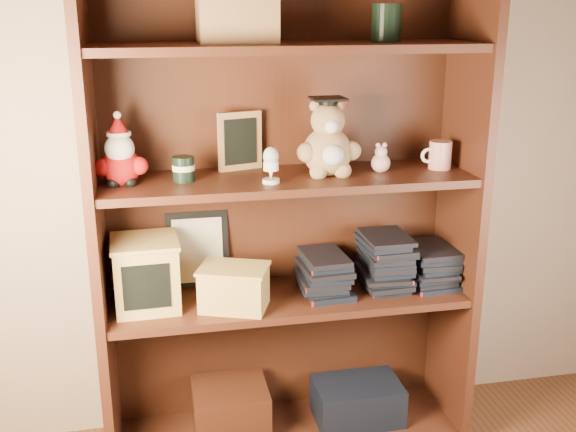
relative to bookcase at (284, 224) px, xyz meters
The scene contains 16 objects.
bookcase is the anchor object (origin of this frame).
shelf_lower 0.25m from the bookcase, 87.06° to the right, with size 1.14×0.33×0.02m.
shelf_upper 0.17m from the bookcase, 87.06° to the right, with size 1.14×0.33×0.02m.
santa_plush 0.56m from the bookcase, behind, with size 0.16×0.11×0.22m.
teachers_tin 0.38m from the bookcase, behind, with size 0.07×0.07×0.08m.
chalkboard_plaque 0.30m from the bookcase, 153.68° to the left, with size 0.14×0.10×0.19m.
egg_cup 0.27m from the bookcase, 117.09° to the right, with size 0.05×0.05×0.11m.
grad_teddy_bear 0.30m from the bookcase, 24.58° to the right, with size 0.20×0.17×0.25m.
pink_figurine 0.37m from the bookcase, ahead, with size 0.06×0.06×0.10m.
teacher_mug 0.55m from the bookcase, ahead, with size 0.10×0.07×0.09m.
certificate_frame 0.31m from the bookcase, 162.37° to the left, with size 0.21×0.05×0.26m.
treats_box 0.46m from the bookcase, behind, with size 0.21×0.21×0.22m.
pencils_box 0.27m from the bookcase, 147.32° to the right, with size 0.25×0.21×0.14m.
book_stack_left 0.21m from the bookcase, 22.59° to the right, with size 0.14×0.20×0.13m.
book_stack_mid 0.36m from the bookcase, ahead, with size 0.14×0.20×0.19m.
book_stack_right 0.53m from the bookcase, ahead, with size 0.14×0.20×0.13m.
Camera 1 is at (-0.61, -0.68, 1.45)m, focal length 42.00 mm.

